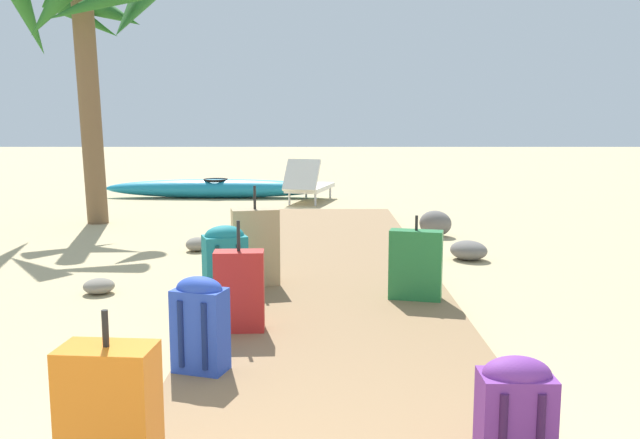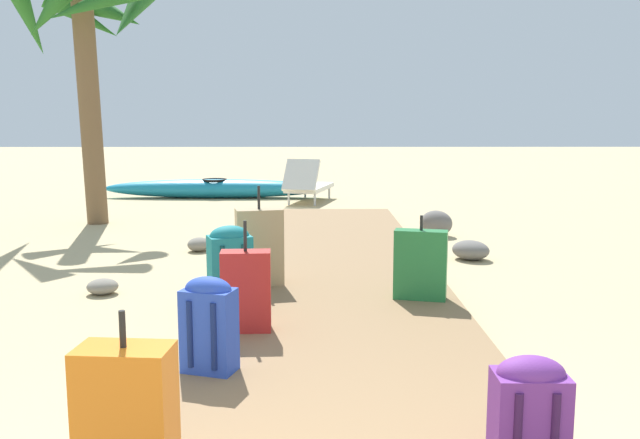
% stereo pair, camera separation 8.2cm
% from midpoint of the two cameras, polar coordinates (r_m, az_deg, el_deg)
% --- Properties ---
extents(ground_plane, '(60.00, 60.00, 0.00)m').
position_cam_midpoint_polar(ground_plane, '(5.51, 1.83, -7.89)').
color(ground_plane, tan).
extents(boardwalk, '(1.98, 9.45, 0.08)m').
position_cam_midpoint_polar(boardwalk, '(6.41, 1.60, -5.15)').
color(boardwalk, olive).
rests_on(boardwalk, ground).
extents(backpack_purple, '(0.31, 0.23, 0.49)m').
position_cam_midpoint_polar(backpack_purple, '(3.11, 16.98, -14.99)').
color(backpack_purple, '#6B2D84').
rests_on(backpack_purple, boardwalk).
extents(suitcase_red, '(0.35, 0.19, 0.78)m').
position_cam_midpoint_polar(suitcase_red, '(4.80, -5.99, -5.91)').
color(suitcase_red, red).
rests_on(suitcase_red, boardwalk).
extents(suitcase_green, '(0.45, 0.26, 0.69)m').
position_cam_midpoint_polar(suitcase_green, '(5.64, 8.65, -3.76)').
color(suitcase_green, '#237538').
rests_on(suitcase_green, boardwalk).
extents(backpack_teal, '(0.40, 0.33, 0.62)m').
position_cam_midpoint_polar(backpack_teal, '(5.57, -7.25, -3.48)').
color(backpack_teal, '#197A7F').
rests_on(backpack_teal, boardwalk).
extents(backpack_blue, '(0.34, 0.27, 0.57)m').
position_cam_midpoint_polar(backpack_blue, '(4.08, -9.15, -8.41)').
color(backpack_blue, '#2847B7').
rests_on(backpack_blue, boardwalk).
extents(suitcase_tan, '(0.45, 0.30, 0.88)m').
position_cam_midpoint_polar(suitcase_tan, '(6.09, -4.76, -2.26)').
color(suitcase_tan, tan).
rests_on(suitcase_tan, boardwalk).
extents(suitcase_orange, '(0.36, 0.23, 0.79)m').
position_cam_midpoint_polar(suitcase_orange, '(2.75, -15.98, -16.57)').
color(suitcase_orange, orange).
rests_on(suitcase_orange, boardwalk).
extents(palm_tree_far_left, '(1.99, 1.94, 3.60)m').
position_cam_midpoint_polar(palm_tree_far_left, '(10.42, -18.59, 14.31)').
color(palm_tree_far_left, brown).
rests_on(palm_tree_far_left, ground).
extents(lounge_chair, '(0.96, 1.62, 0.81)m').
position_cam_midpoint_polar(lounge_chair, '(12.48, -0.53, 2.93)').
color(lounge_chair, white).
rests_on(lounge_chair, ground).
extents(kayak, '(4.29, 0.63, 0.37)m').
position_cam_midpoint_polar(kayak, '(13.37, -8.23, 2.59)').
color(kayak, teal).
rests_on(kayak, ground).
extents(rock_right_mid, '(0.55, 0.55, 0.21)m').
position_cam_midpoint_polar(rock_right_mid, '(7.69, 12.84, -2.53)').
color(rock_right_mid, slate).
rests_on(rock_right_mid, ground).
extents(rock_right_near, '(0.56, 0.55, 0.34)m').
position_cam_midpoint_polar(rock_right_near, '(9.12, 10.11, -0.33)').
color(rock_right_near, slate).
rests_on(rock_right_near, ground).
extents(rock_left_near, '(0.33, 0.32, 0.14)m').
position_cam_midpoint_polar(rock_left_near, '(6.40, -17.34, -5.30)').
color(rock_left_near, gray).
rests_on(rock_left_near, ground).
extents(rock_left_mid, '(0.33, 0.35, 0.16)m').
position_cam_midpoint_polar(rock_left_mid, '(8.12, -9.67, -2.03)').
color(rock_left_mid, gray).
rests_on(rock_left_mid, ground).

